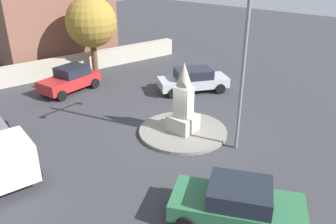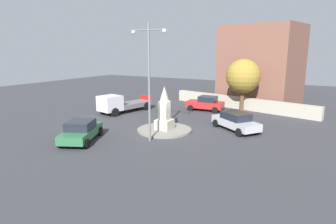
% 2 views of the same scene
% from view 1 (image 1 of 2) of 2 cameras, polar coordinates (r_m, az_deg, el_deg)
% --- Properties ---
extents(ground_plane, '(80.00, 80.00, 0.00)m').
position_cam_1_polar(ground_plane, '(17.22, 2.47, -3.41)').
color(ground_plane, '#38383D').
extents(traffic_island, '(4.35, 4.35, 0.16)m').
position_cam_1_polar(traffic_island, '(17.18, 2.48, -3.18)').
color(traffic_island, gray).
rests_on(traffic_island, ground).
extents(monument, '(1.22, 1.22, 3.46)m').
position_cam_1_polar(monument, '(16.53, 2.57, 1.38)').
color(monument, '#B2AA99').
rests_on(monument, traffic_island).
extents(streetlamp, '(2.70, 0.28, 8.13)m').
position_cam_1_polar(streetlamp, '(14.42, 12.65, 11.01)').
color(streetlamp, slate).
rests_on(streetlamp, ground).
extents(car_silver_waiting, '(4.52, 3.91, 1.48)m').
position_cam_1_polar(car_silver_waiting, '(22.13, 4.18, 5.32)').
color(car_silver_waiting, '#B7BABF').
rests_on(car_silver_waiting, ground).
extents(car_green_passing, '(3.46, 4.64, 1.49)m').
position_cam_1_polar(car_green_passing, '(11.78, 11.40, -14.56)').
color(car_green_passing, '#2D6B42').
rests_on(car_green_passing, ground).
extents(car_red_near_island, '(3.93, 2.09, 1.58)m').
position_cam_1_polar(car_red_near_island, '(22.95, -15.81, 5.23)').
color(car_red_near_island, '#B22323').
rests_on(car_red_near_island, ground).
extents(stone_boundary_wall, '(16.63, 4.51, 1.28)m').
position_cam_1_polar(stone_boundary_wall, '(26.80, -14.41, 7.81)').
color(stone_boundary_wall, '#B2AA99').
rests_on(stone_boundary_wall, ground).
extents(corner_building, '(9.70, 8.18, 9.25)m').
position_cam_1_polar(corner_building, '(30.35, -19.01, 16.94)').
color(corner_building, brown).
rests_on(corner_building, ground).
extents(tree_near_wall, '(3.56, 3.56, 5.49)m').
position_cam_1_polar(tree_near_wall, '(25.52, -12.55, 14.23)').
color(tree_near_wall, brown).
rests_on(tree_near_wall, ground).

